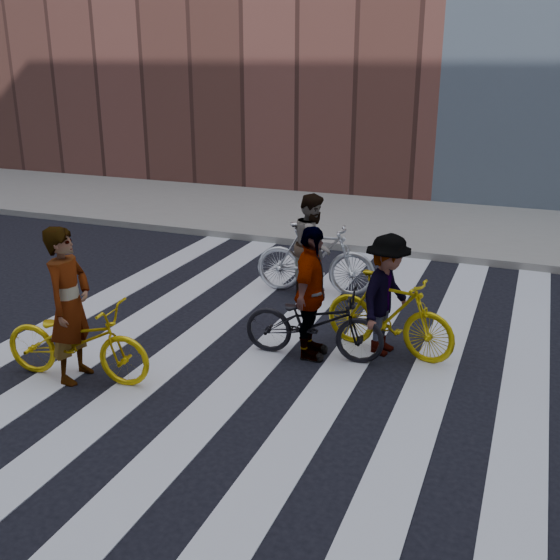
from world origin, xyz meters
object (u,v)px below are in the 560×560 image
Objects in this scene: bike_yellow_left at (77,341)px; bike_silver_mid at (315,259)px; bike_dark_rear at (314,323)px; rider_mid at (313,245)px; rider_left at (69,305)px; rider_rear at (311,293)px; rider_right at (386,295)px; bike_yellow_right at (389,314)px.

bike_yellow_left is 4.38m from bike_silver_mid.
bike_dark_rear is 1.10× the size of rider_mid.
rider_rear is (2.51, 1.66, -0.08)m from rider_left.
bike_yellow_left is 1.18× the size of rider_right.
bike_silver_mid is at bearing -29.95° from rider_left.
rider_rear reaches higher than rider_right.
bike_yellow_left is 1.04× the size of bike_dark_rear.
rider_right is at bearing -63.33° from bike_yellow_left.
rider_rear reaches higher than bike_dark_rear.
rider_left is (-2.56, -1.66, 0.48)m from bike_dark_rear.
rider_mid is 0.96× the size of rider_rear.
bike_yellow_left is at bearing 150.79° from rider_mid.
rider_left reaches higher than bike_yellow_right.
bike_dark_rear is 0.41m from rider_rear.
bike_dark_rear is at bearing -95.26° from rider_rear.
bike_dark_rear is at bearing -63.15° from rider_left.
rider_rear is at bearing 130.73° from bike_yellow_right.
bike_silver_mid is 1.08× the size of bike_dark_rear.
bike_yellow_left is 1.00× the size of rider_left.
bike_yellow_right is 4.09m from rider_left.
rider_right is (3.35, 2.16, 0.32)m from bike_yellow_left.
rider_rear reaches higher than rider_mid.
rider_mid reaches higher than bike_silver_mid.
bike_silver_mid is 1.04× the size of rider_left.
rider_right reaches higher than bike_dark_rear.
bike_yellow_right is 1.04× the size of rider_rear.
bike_yellow_left is at bearing 135.64° from rider_right.
bike_dark_rear is at bearing 133.48° from rider_right.
rider_rear is at bearing 84.74° from bike_dark_rear.
bike_dark_rear is 3.09m from rider_left.
rider_mid reaches higher than rider_right.
bike_yellow_right is 0.95× the size of rider_left.
rider_right is (1.62, -1.87, 0.22)m from bike_silver_mid.
rider_rear is (0.78, -2.37, 0.04)m from rider_mid.
bike_dark_rear is 0.96× the size of rider_left.
bike_silver_mid is at bearing 11.84° from rider_rear.
bike_silver_mid is 1.13× the size of rider_rear.
rider_right is (3.40, 2.16, -0.15)m from rider_left.
bike_dark_rear is at bearing -167.29° from rider_mid.
rider_mid is (-1.72, 1.87, 0.30)m from bike_yellow_right.
bike_yellow_left is 0.96× the size of bike_silver_mid.
bike_dark_rear is (-0.89, -0.50, -0.07)m from bike_yellow_right.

